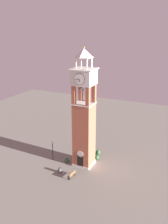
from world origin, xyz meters
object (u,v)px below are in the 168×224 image
object	(u,v)px
clock_tower	(84,119)
park_bench	(72,175)
trash_bin	(60,170)
lamp_post	(53,147)

from	to	relation	value
clock_tower	park_bench	distance (m)	8.75
clock_tower	trash_bin	distance (m)	8.94
park_bench	clock_tower	bearing A→B (deg)	90.13
lamp_post	park_bench	bearing A→B (deg)	-31.76
clock_tower	lamp_post	world-z (taller)	clock_tower
lamp_post	trash_bin	bearing A→B (deg)	-43.83
clock_tower	park_bench	world-z (taller)	clock_tower
clock_tower	lamp_post	xyz separation A→B (m)	(-5.46, -1.07, -5.57)
clock_tower	trash_bin	xyz separation A→B (m)	(-2.35, -4.05, -7.61)
lamp_post	trash_bin	distance (m)	4.76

